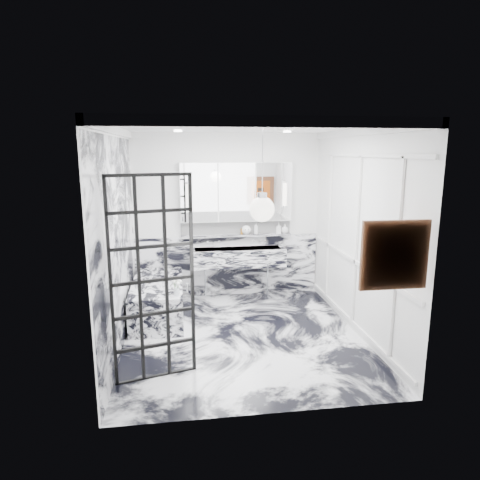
{
  "coord_description": "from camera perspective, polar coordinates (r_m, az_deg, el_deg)",
  "views": [
    {
      "loc": [
        -0.8,
        -5.44,
        2.51
      ],
      "look_at": [
        0.04,
        0.5,
        1.25
      ],
      "focal_mm": 32.0,
      "sensor_mm": 36.0,
      "label": 1
    }
  ],
  "objects": [
    {
      "name": "wall_front",
      "position": [
        3.89,
        4.2,
        -4.72
      ],
      "size": [
        3.6,
        0.0,
        3.6
      ],
      "primitive_type": "plane",
      "rotation": [
        -1.57,
        0.0,
        0.0
      ],
      "color": "white",
      "rests_on": "floor"
    },
    {
      "name": "artwork",
      "position": [
        4.3,
        19.93,
        -1.9
      ],
      "size": [
        0.57,
        0.06,
        0.57
      ],
      "primitive_type": "cube",
      "color": "#CB4B14",
      "rests_on": "wall_front"
    },
    {
      "name": "marble_clad_back",
      "position": [
        7.53,
        -1.66,
        -3.42
      ],
      "size": [
        3.18,
        0.05,
        1.05
      ],
      "primitive_type": "cube",
      "color": "white",
      "rests_on": "floor"
    },
    {
      "name": "panel_molding",
      "position": [
        6.06,
        15.26,
        -0.06
      ],
      "size": [
        0.03,
        3.4,
        2.3
      ],
      "primitive_type": "cube",
      "color": "white",
      "rests_on": "floor"
    },
    {
      "name": "wall_back",
      "position": [
        7.37,
        -1.72,
        3.2
      ],
      "size": [
        3.6,
        0.0,
        3.6
      ],
      "primitive_type": "plane",
      "rotation": [
        1.57,
        0.0,
        0.0
      ],
      "color": "white",
      "rests_on": "floor"
    },
    {
      "name": "soap_bottle_c",
      "position": [
        7.5,
        5.99,
        1.51
      ],
      "size": [
        0.15,
        0.15,
        0.16
      ],
      "primitive_type": "imported",
      "rotation": [
        0.0,
        0.0,
        -0.22
      ],
      "color": "silver",
      "rests_on": "ledge"
    },
    {
      "name": "mirror_cabinet",
      "position": [
        7.27,
        -0.49,
        6.42
      ],
      "size": [
        1.9,
        0.16,
        1.0
      ],
      "primitive_type": "cube",
      "color": "white",
      "rests_on": "wall_back"
    },
    {
      "name": "amber_bottle",
      "position": [
        7.36,
        0.21,
        1.14
      ],
      "size": [
        0.04,
        0.04,
        0.1
      ],
      "primitive_type": "cylinder",
      "color": "#8C5919",
      "rests_on": "ledge"
    },
    {
      "name": "ceiling",
      "position": [
        5.51,
        0.34,
        14.88
      ],
      "size": [
        3.6,
        3.6,
        0.0
      ],
      "primitive_type": "plane",
      "rotation": [
        3.14,
        0.0,
        0.0
      ],
      "color": "white",
      "rests_on": "wall_back"
    },
    {
      "name": "sconce_left",
      "position": [
        7.11,
        -6.98,
        5.89
      ],
      "size": [
        0.07,
        0.07,
        0.4
      ],
      "primitive_type": "cylinder",
      "color": "white",
      "rests_on": "mirror_cabinet"
    },
    {
      "name": "face_pot",
      "position": [
        7.37,
        0.83,
        1.34
      ],
      "size": [
        0.16,
        0.16,
        0.16
      ],
      "primitive_type": "sphere",
      "color": "white",
      "rests_on": "ledge"
    },
    {
      "name": "crittall_door",
      "position": [
        4.72,
        -11.54,
        -5.33
      ],
      "size": [
        0.86,
        0.27,
        2.26
      ],
      "primitive_type": null,
      "rotation": [
        0.0,
        0.0,
        0.26
      ],
      "color": "black",
      "rests_on": "floor"
    },
    {
      "name": "floor",
      "position": [
        6.05,
        0.31,
        -12.65
      ],
      "size": [
        3.6,
        3.6,
        0.0
      ],
      "primitive_type": "plane",
      "color": "white",
      "rests_on": "ground"
    },
    {
      "name": "sconce_right",
      "position": [
        7.33,
        6.01,
        6.08
      ],
      "size": [
        0.07,
        0.07,
        0.4
      ],
      "primitive_type": "cylinder",
      "color": "white",
      "rests_on": "mirror_cabinet"
    },
    {
      "name": "marble_clad_left",
      "position": [
        5.62,
        -15.87,
        -0.6
      ],
      "size": [
        0.02,
        3.56,
        2.68
      ],
      "primitive_type": "cube",
      "color": "white",
      "rests_on": "floor"
    },
    {
      "name": "pendant_light",
      "position": [
        4.42,
        2.94,
        4.12
      ],
      "size": [
        0.26,
        0.26,
        0.26
      ],
      "primitive_type": "sphere",
      "color": "white",
      "rests_on": "ceiling"
    },
    {
      "name": "bathtub",
      "position": [
        6.73,
        -10.86,
        -7.74
      ],
      "size": [
        0.75,
        1.65,
        0.55
      ],
      "primitive_type": "cube",
      "color": "silver",
      "rests_on": "floor"
    },
    {
      "name": "subway_tile",
      "position": [
        7.4,
        -0.54,
        1.71
      ],
      "size": [
        1.9,
        0.03,
        0.23
      ],
      "primitive_type": "cube",
      "color": "white",
      "rests_on": "wall_back"
    },
    {
      "name": "wall_left",
      "position": [
        5.61,
        -16.06,
        -0.0
      ],
      "size": [
        0.0,
        3.6,
        3.6
      ],
      "primitive_type": "plane",
      "rotation": [
        1.57,
        0.0,
        1.57
      ],
      "color": "white",
      "rests_on": "floor"
    },
    {
      "name": "flower_vase",
      "position": [
        5.97,
        -8.42,
        -6.82
      ],
      "size": [
        0.07,
        0.07,
        0.12
      ],
      "primitive_type": "cylinder",
      "color": "silver",
      "rests_on": "bathtub"
    },
    {
      "name": "soap_bottle_a",
      "position": [
        7.39,
        2.15,
        1.58
      ],
      "size": [
        0.1,
        0.1,
        0.2
      ],
      "primitive_type": "imported",
      "rotation": [
        0.0,
        0.0,
        0.26
      ],
      "color": "#8C5919",
      "rests_on": "ledge"
    },
    {
      "name": "trough_sink",
      "position": [
        7.28,
        -0.3,
        -2.28
      ],
      "size": [
        1.6,
        0.45,
        0.3
      ],
      "primitive_type": "cube",
      "color": "silver",
      "rests_on": "wall_back"
    },
    {
      "name": "soap_bottle_b",
      "position": [
        7.47,
        5.17,
        1.61
      ],
      "size": [
        0.1,
        0.1,
        0.19
      ],
      "primitive_type": "imported",
      "rotation": [
        0.0,
        0.0,
        -0.2
      ],
      "color": "#4C4C51",
      "rests_on": "ledge"
    },
    {
      "name": "ledge",
      "position": [
        7.37,
        -0.47,
        0.6
      ],
      "size": [
        1.9,
        0.14,
        0.04
      ],
      "primitive_type": "cube",
      "color": "silver",
      "rests_on": "wall_back"
    },
    {
      "name": "wall_right",
      "position": [
        6.05,
        15.48,
        0.87
      ],
      "size": [
        0.0,
        3.6,
        3.6
      ],
      "primitive_type": "plane",
      "rotation": [
        1.57,
        0.0,
        -1.57
      ],
      "color": "white",
      "rests_on": "floor"
    }
  ]
}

